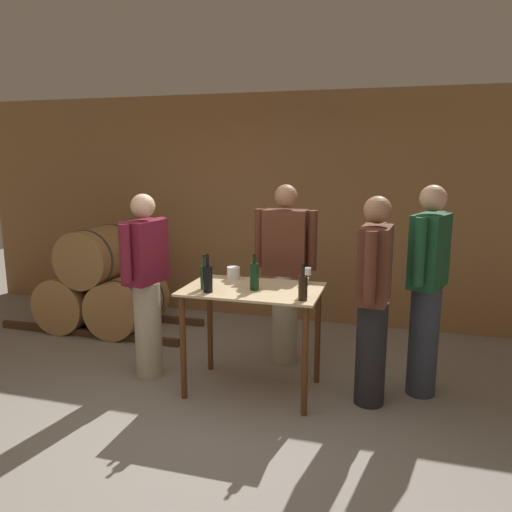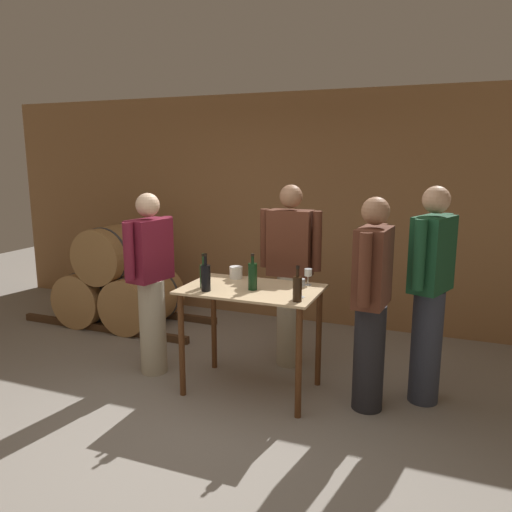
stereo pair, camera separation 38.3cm
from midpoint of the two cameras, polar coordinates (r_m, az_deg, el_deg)
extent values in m
plane|color=gray|center=(3.93, -3.39, -18.76)|extent=(14.00, 14.00, 0.00)
cube|color=#996B42|center=(5.95, 7.34, 5.24)|extent=(8.40, 0.05, 2.70)
cube|color=#4C331E|center=(5.98, -15.40, -7.94)|extent=(2.23, 0.06, 0.08)
cube|color=#4C331E|center=(6.50, -11.82, -6.21)|extent=(2.23, 0.06, 0.08)
cylinder|color=#AD7F4C|center=(6.35, -16.13, -4.22)|extent=(0.64, 0.85, 0.64)
cylinder|color=#38383D|center=(6.16, -17.57, -4.78)|extent=(0.65, 0.03, 0.65)
cylinder|color=#38383D|center=(6.54, -14.78, -3.68)|extent=(0.65, 0.03, 0.65)
cylinder|color=#AD7F4C|center=(5.97, -11.01, -4.94)|extent=(0.64, 0.85, 0.64)
cylinder|color=#38383D|center=(5.77, -12.37, -5.57)|extent=(0.65, 0.03, 0.65)
cylinder|color=#38383D|center=(6.18, -9.75, -4.34)|extent=(0.65, 0.03, 0.65)
cylinder|color=#9E7242|center=(6.03, -13.89, 0.41)|extent=(0.64, 0.85, 0.64)
cylinder|color=#38383D|center=(5.83, -15.33, -0.03)|extent=(0.65, 0.03, 0.65)
cylinder|color=#38383D|center=(6.24, -12.54, 0.82)|extent=(0.65, 0.03, 0.65)
cube|color=#D1B284|center=(4.12, 2.15, -3.83)|extent=(1.12, 0.72, 0.02)
cylinder|color=#593319|center=(4.19, -5.89, -10.13)|extent=(0.05, 0.05, 0.88)
cylinder|color=#593319|center=(3.86, 7.80, -12.09)|extent=(0.05, 0.05, 0.88)
cylinder|color=#593319|center=(4.69, -2.50, -7.68)|extent=(0.05, 0.05, 0.88)
cylinder|color=#593319|center=(4.40, 9.69, -9.14)|extent=(0.05, 0.05, 0.88)
cylinder|color=#193819|center=(4.11, -3.36, -2.36)|extent=(0.07, 0.07, 0.19)
cylinder|color=#193819|center=(4.08, -3.38, -0.41)|extent=(0.02, 0.02, 0.10)
cylinder|color=black|center=(4.07, -3.38, 0.12)|extent=(0.03, 0.03, 0.02)
cylinder|color=black|center=(4.00, -3.04, -2.57)|extent=(0.08, 0.08, 0.21)
cylinder|color=black|center=(3.97, -3.06, -0.42)|extent=(0.02, 0.02, 0.09)
cylinder|color=black|center=(3.96, -3.07, 0.11)|extent=(0.03, 0.03, 0.02)
cylinder|color=black|center=(4.03, 2.33, -2.41)|extent=(0.07, 0.07, 0.22)
cylinder|color=black|center=(4.00, 2.34, -0.32)|extent=(0.02, 0.02, 0.08)
cylinder|color=black|center=(3.99, 2.35, 0.11)|extent=(0.03, 0.03, 0.02)
cylinder|color=black|center=(3.74, 7.68, -3.81)|extent=(0.07, 0.07, 0.19)
cylinder|color=black|center=(3.71, 7.74, -1.78)|extent=(0.02, 0.02, 0.08)
cylinder|color=black|center=(3.70, 7.75, -1.30)|extent=(0.03, 0.03, 0.02)
cylinder|color=silver|center=(4.25, 8.53, -3.30)|extent=(0.06, 0.06, 0.00)
cylinder|color=silver|center=(4.24, 8.55, -2.79)|extent=(0.01, 0.01, 0.07)
cylinder|color=silver|center=(4.22, 8.57, -1.89)|extent=(0.06, 0.06, 0.06)
cylinder|color=silver|center=(3.88, 8.00, -4.71)|extent=(0.06, 0.06, 0.00)
cylinder|color=silver|center=(3.86, 8.02, -4.08)|extent=(0.01, 0.01, 0.08)
cylinder|color=silver|center=(3.85, 8.05, -3.06)|extent=(0.06, 0.06, 0.06)
cylinder|color=white|center=(4.42, 0.16, -1.91)|extent=(0.11, 0.11, 0.11)
cylinder|color=#333847|center=(4.35, 21.31, -9.69)|extent=(0.24, 0.24, 0.93)
cube|color=#194C2D|center=(4.15, 22.05, 0.19)|extent=(0.34, 0.45, 0.59)
sphere|color=tan|center=(4.10, 22.49, 5.95)|extent=(0.21, 0.21, 0.21)
cylinder|color=#194C2D|center=(4.38, 23.19, 1.04)|extent=(0.09, 0.09, 0.53)
cylinder|color=#194C2D|center=(3.91, 20.85, 0.09)|extent=(0.09, 0.09, 0.53)
cylinder|color=#B7AD93|center=(4.66, -9.42, -7.99)|extent=(0.24, 0.24, 0.88)
cube|color=maroon|center=(4.48, -9.71, 0.67)|extent=(0.29, 0.43, 0.55)
sphere|color=beige|center=(4.43, -9.88, 5.75)|extent=(0.21, 0.21, 0.21)
cylinder|color=maroon|center=(4.29, -11.91, 0.50)|extent=(0.09, 0.09, 0.49)
cylinder|color=maroon|center=(4.66, -7.70, 1.48)|extent=(0.09, 0.09, 0.49)
cylinder|color=#232328|center=(4.11, 15.44, -11.15)|extent=(0.24, 0.24, 0.85)
cube|color=#592D1E|center=(3.89, 16.00, -1.24)|extent=(0.25, 0.42, 0.59)
sphere|color=#9E7051|center=(3.83, 16.34, 4.94)|extent=(0.21, 0.21, 0.21)
cylinder|color=#592D1E|center=(4.13, 16.67, -0.16)|extent=(0.09, 0.09, 0.53)
cylinder|color=#592D1E|center=(3.65, 15.29, -1.55)|extent=(0.09, 0.09, 0.53)
cylinder|color=#B7AD93|center=(4.80, 6.13, -7.32)|extent=(0.24, 0.24, 0.88)
cube|color=#592D1E|center=(4.62, 6.32, 1.48)|extent=(0.40, 0.22, 0.61)
sphere|color=#9E7051|center=(4.56, 6.44, 6.80)|extent=(0.21, 0.21, 0.21)
cylinder|color=#592D1E|center=(4.55, 9.36, 1.65)|extent=(0.09, 0.09, 0.55)
cylinder|color=#592D1E|center=(4.68, 3.38, 2.04)|extent=(0.09, 0.09, 0.55)
camera|label=1|loc=(0.19, -87.36, 0.52)|focal=35.00mm
camera|label=2|loc=(0.19, 92.64, -0.52)|focal=35.00mm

